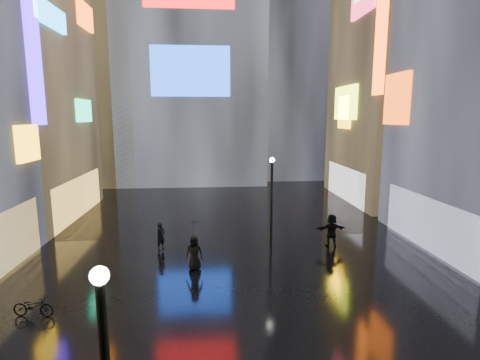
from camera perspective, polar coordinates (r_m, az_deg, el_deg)
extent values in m
plane|color=black|center=(23.72, -1.59, -8.72)|extent=(140.00, 140.00, 0.00)
cube|color=#FFA70C|center=(22.98, -29.65, 4.88)|extent=(0.25, 2.24, 1.94)
cube|color=#3414FF|center=(24.72, -28.96, 16.70)|extent=(0.25, 1.40, 8.00)
cube|color=#FFC659|center=(30.74, -23.41, -2.36)|extent=(0.20, 10.00, 3.00)
cube|color=#1AEF94|center=(31.81, -22.70, 9.71)|extent=(0.25, 3.00, 1.71)
cube|color=#1A98FC|center=(27.58, -27.07, 21.50)|extent=(0.25, 4.84, 1.37)
cube|color=#FF530C|center=(34.50, -22.54, 22.08)|extent=(0.25, 3.32, 1.94)
cube|color=white|center=(23.79, 26.77, -5.95)|extent=(0.20, 9.00, 3.00)
cube|color=#FF530C|center=(26.52, 22.79, 11.31)|extent=(0.25, 2.99, 3.26)
cube|color=#FF530C|center=(29.81, 20.81, 21.70)|extent=(0.25, 1.40, 10.00)
cube|color=black|center=(37.32, 24.22, 18.91)|extent=(10.00, 12.00, 28.00)
cube|color=white|center=(35.23, 15.81, -0.48)|extent=(0.20, 9.00, 3.00)
cube|color=#DBFF19|center=(34.96, 15.78, 11.24)|extent=(0.25, 4.92, 2.91)
cube|color=#FFA70C|center=(35.05, 15.65, 9.90)|extent=(0.25, 2.63, 2.87)
cube|color=#194CFF|center=(39.68, -7.56, 16.12)|extent=(8.00, 0.20, 5.00)
cube|color=black|center=(50.45, 7.54, 20.46)|extent=(12.00, 12.00, 34.00)
cube|color=black|center=(46.62, -21.44, 15.81)|extent=(10.00, 10.00, 26.00)
sphere|color=white|center=(6.32, -20.64, -13.49)|extent=(0.30, 0.30, 0.30)
cylinder|color=black|center=(21.59, 4.81, -3.70)|extent=(0.16, 0.16, 5.00)
sphere|color=white|center=(21.15, 4.91, 3.04)|extent=(0.30, 0.30, 0.30)
imported|color=black|center=(18.84, -6.98, -10.97)|extent=(0.93, 0.69, 1.71)
imported|color=black|center=(22.56, 13.77, -7.44)|extent=(1.79, 0.65, 1.90)
imported|color=black|center=(21.84, -11.97, -8.38)|extent=(0.67, 0.68, 1.58)
imported|color=black|center=(18.44, -7.06, -7.32)|extent=(1.09, 1.10, 0.80)
imported|color=black|center=(16.80, -28.97, -16.48)|extent=(1.62, 0.74, 0.82)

